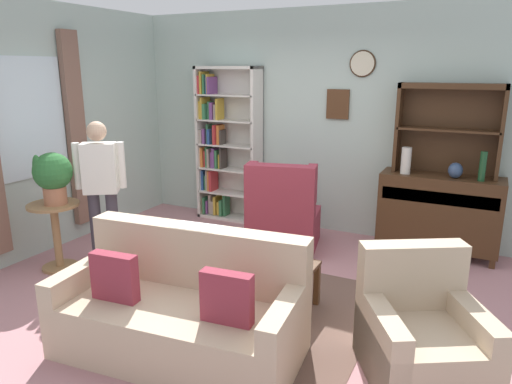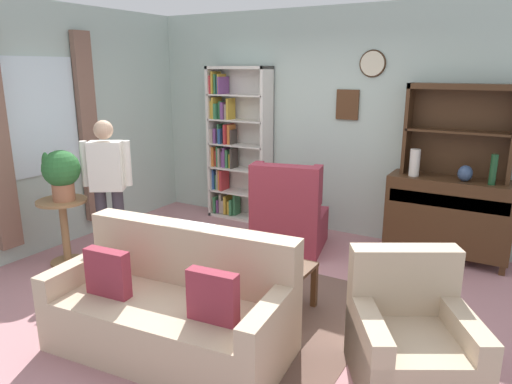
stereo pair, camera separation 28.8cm
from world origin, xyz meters
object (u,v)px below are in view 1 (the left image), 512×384
Objects in this scene: armchair_floral at (421,338)px; sideboard at (439,211)px; sideboard_hutch at (449,117)px; bookshelf at (224,147)px; coffee_table at (269,270)px; wingback_chair at (283,218)px; bottle_wine at (483,166)px; couch_floral at (182,312)px; person_reading at (101,184)px; vase_round at (455,170)px; vase_tall at (406,161)px; potted_plant_large at (52,174)px; book_stack at (266,260)px; plant_stand at (56,229)px.

sideboard is at bearing 93.72° from armchair_floral.
bookshelf is at bearing -179.45° from sideboard_hutch.
coffee_table is at bearing -120.86° from sideboard.
bottle_wine is at bearing 15.65° from wingback_chair.
sideboard_hutch reaches higher than armchair_floral.
armchair_floral is at bearing 16.26° from couch_floral.
sideboard reaches higher than armchair_floral.
sideboard_hutch is at bearing 33.35° from person_reading.
bottle_wine is (0.26, -0.02, 0.07)m from vase_round.
bottle_wine is (0.78, -0.01, 0.01)m from vase_tall.
person_reading reaches higher than potted_plant_large.
vase_round is 3.78m from person_reading.
coffee_table is 0.14m from book_stack.
bottle_wine is at bearing 50.29° from coffee_table.
potted_plant_large is at bearing 0.36° from plant_stand.
bottle_wine is at bearing -3.02° from bookshelf.
bookshelf reaches higher than person_reading.
sideboard is at bearing 31.93° from person_reading.
bookshelf reaches higher than book_stack.
sideboard_hutch reaches higher than couch_floral.
bottle_wine is at bearing -12.89° from sideboard.
sideboard_hutch is 0.71× the size of person_reading.
sideboard is at bearing 167.11° from bottle_wine.
sideboard is at bearing 32.32° from plant_stand.
person_reading is (-1.51, -1.30, 0.52)m from wingback_chair.
person_reading is at bearing 35.17° from plant_stand.
vase_round reaches higher than book_stack.
book_stack is at bearing -119.95° from sideboard.
vase_round reaches higher than armchair_floral.
wingback_chair is at bearing -155.16° from vase_tall.
book_stack is (-1.19, -2.17, -1.09)m from sideboard_hutch.
coffee_table is (2.36, 0.25, -0.09)m from plant_stand.
sideboard is 1.63× the size of coffee_table.
sideboard_hutch is 3.47× the size of bottle_wine.
plant_stand reaches higher than book_stack.
potted_plant_large is 2.39m from book_stack.
sideboard is 1.24× the size of armchair_floral.
vase_round reaches higher than sideboard.
sideboard_hutch is at bearing 61.31° from book_stack.
wingback_chair is at bearing 135.61° from armchair_floral.
bottle_wine is 0.59× the size of potted_plant_large.
couch_floral is 3.50× the size of potted_plant_large.
bookshelf is 2.91m from sideboard_hutch.
vase_tall is at bearing -178.51° from vase_round.
bookshelf reaches higher than sideboard_hutch.
sideboard_hutch is 1.05× the size of wingback_chair.
person_reading is 2.03m from coffee_table.
couch_floral is at bearing -117.29° from sideboard.
potted_plant_large reaches higher than wingback_chair.
vase_tall is at bearing 179.34° from bottle_wine.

